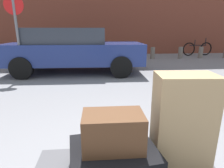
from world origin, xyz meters
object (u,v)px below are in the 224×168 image
object	(u,v)px
suitcase_tan_center	(182,120)
bollard_kerb_far	(201,53)
parked_car	(73,49)
bollard_kerb_mid	(180,53)
bicycle_leaning	(197,49)
bollard_kerb_near	(153,53)
duffel_bag_brown_topmost_pile	(113,131)
suitcase_black_stacked_top	(113,160)
no_parking_sign	(17,29)

from	to	relation	value
suitcase_tan_center	bollard_kerb_far	world-z (taller)	suitcase_tan_center
parked_car	bollard_kerb_mid	size ratio (longest dim) A/B	7.70
parked_car	bollard_kerb_far	bearing A→B (deg)	24.66
bicycle_leaning	bollard_kerb_near	size ratio (longest dim) A/B	3.11
bicycle_leaning	bollard_kerb_mid	size ratio (longest dim) A/B	3.11
duffel_bag_brown_topmost_pile	bollard_kerb_near	bearing A→B (deg)	71.82
parked_car	suitcase_black_stacked_top	bearing A→B (deg)	-80.97
duffel_bag_brown_topmost_pile	parked_car	bearing A→B (deg)	99.87
bollard_kerb_near	bollard_kerb_far	distance (m)	2.46
parked_car	bollard_kerb_mid	bearing A→B (deg)	29.12
parked_car	suitcase_tan_center	bearing A→B (deg)	-75.01
duffel_bag_brown_topmost_pile	bollard_kerb_mid	world-z (taller)	duffel_bag_brown_topmost_pile
suitcase_tan_center	bollard_kerb_far	bearing A→B (deg)	63.77
suitcase_black_stacked_top	bollard_kerb_mid	distance (m)	8.86
suitcase_tan_center	parked_car	size ratio (longest dim) A/B	0.16
bollard_kerb_mid	suitcase_tan_center	bearing A→B (deg)	-114.74
bollard_kerb_mid	suitcase_black_stacked_top	bearing A→B (deg)	-117.66
suitcase_black_stacked_top	parked_car	size ratio (longest dim) A/B	0.14
parked_car	bicycle_leaning	world-z (taller)	parked_car
suitcase_black_stacked_top	bicycle_leaning	xyz separation A→B (m)	(5.53, 8.84, -0.07)
bollard_kerb_near	bollard_kerb_mid	world-z (taller)	same
suitcase_black_stacked_top	bollard_kerb_near	size ratio (longest dim) A/B	1.07
suitcase_tan_center	no_parking_sign	distance (m)	5.06
no_parking_sign	bicycle_leaning	bearing A→B (deg)	30.48
suitcase_black_stacked_top	parked_car	bearing A→B (deg)	91.52
duffel_bag_brown_topmost_pile	no_parking_sign	xyz separation A→B (m)	(-2.18, 4.30, 0.71)
duffel_bag_brown_topmost_pile	bollard_kerb_mid	distance (m)	8.86
suitcase_tan_center	parked_car	xyz separation A→B (m)	(-1.34, 5.02, 0.06)
bicycle_leaning	bollard_kerb_near	xyz separation A→B (m)	(-2.83, -1.00, -0.09)
duffel_bag_brown_topmost_pile	parked_car	world-z (taller)	parked_car
duffel_bag_brown_topmost_pile	bollard_kerb_far	world-z (taller)	duffel_bag_brown_topmost_pile
bicycle_leaning	no_parking_sign	bearing A→B (deg)	-149.52
bollard_kerb_far	no_parking_sign	bearing A→B (deg)	-154.24
bollard_kerb_near	bollard_kerb_mid	bearing A→B (deg)	0.00
suitcase_black_stacked_top	bollard_kerb_near	bearing A→B (deg)	63.46
suitcase_tan_center	no_parking_sign	world-z (taller)	no_parking_sign
no_parking_sign	bollard_kerb_far	bearing A→B (deg)	25.76
suitcase_tan_center	bollard_kerb_far	size ratio (longest dim) A/B	1.27
suitcase_black_stacked_top	parked_car	distance (m)	5.17
suitcase_black_stacked_top	no_parking_sign	bearing A→B (deg)	109.35
bicycle_leaning	parked_car	bearing A→B (deg)	-149.49
parked_car	no_parking_sign	xyz separation A→B (m)	(-1.37, -0.80, 0.63)
bollard_kerb_near	bollard_kerb_mid	distance (m)	1.41
duffel_bag_brown_topmost_pile	bollard_kerb_near	distance (m)	8.30
suitcase_tan_center	bollard_kerb_mid	xyz separation A→B (m)	(3.58, 7.76, -0.42)
duffel_bag_brown_topmost_pile	parked_car	xyz separation A→B (m)	(-0.81, 5.10, 0.08)
parked_car	bollard_kerb_far	xyz separation A→B (m)	(5.97, 2.74, -0.48)
bollard_kerb_near	bollard_kerb_far	bearing A→B (deg)	0.00
bollard_kerb_near	bollard_kerb_far	world-z (taller)	same
bollard_kerb_far	no_parking_sign	xyz separation A→B (m)	(-7.34, -3.54, 1.11)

